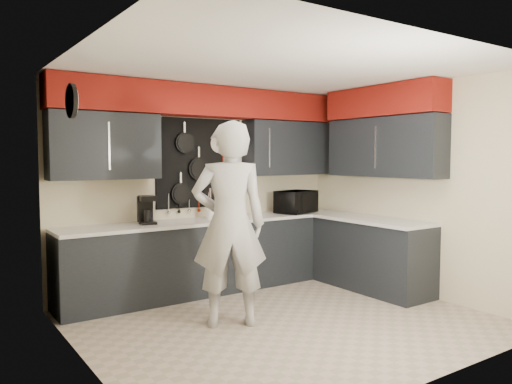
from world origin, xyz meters
TOP-DOWN VIEW (x-y plane):
  - ground at (0.00, 0.00)m, footprint 4.00×4.00m
  - back_wall_assembly at (0.01, 1.60)m, footprint 4.00×0.36m
  - right_wall_assembly at (1.85, 0.26)m, footprint 0.36×3.50m
  - left_wall_assembly at (-1.99, 0.02)m, footprint 0.05×3.50m
  - base_cabinets at (0.49, 1.13)m, footprint 3.95×2.20m
  - microwave at (1.28, 1.38)m, footprint 0.65×0.53m
  - knife_block at (0.37, 1.41)m, footprint 0.12×0.12m
  - utensil_crock at (-0.03, 1.47)m, footprint 0.14×0.14m
  - coffee_maker at (-0.88, 1.48)m, footprint 0.22×0.26m
  - person at (-0.52, 0.21)m, footprint 0.89×0.77m

SIDE VIEW (x-z plane):
  - ground at x=0.00m, z-range 0.00..0.00m
  - base_cabinets at x=0.49m, z-range 0.00..0.92m
  - utensil_crock at x=-0.03m, z-range 0.92..1.10m
  - knife_block at x=0.37m, z-range 0.92..1.13m
  - person at x=-0.52m, z-range 0.00..2.06m
  - microwave at x=1.28m, z-range 0.92..1.23m
  - coffee_maker at x=-0.88m, z-range 0.93..1.26m
  - left_wall_assembly at x=-1.99m, z-range 0.03..2.63m
  - right_wall_assembly at x=1.85m, z-range 0.64..3.24m
  - back_wall_assembly at x=0.01m, z-range 0.71..3.31m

